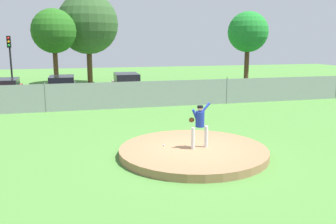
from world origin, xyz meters
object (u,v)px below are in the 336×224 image
at_px(parked_car_charcoal, 62,88).
at_px(traffic_light_near, 10,54).
at_px(parked_car_red, 6,91).
at_px(parked_car_champagne, 127,86).
at_px(pitcher_youth, 200,122).
at_px(baseball, 164,145).
at_px(traffic_cone_orange, 84,92).

xyz_separation_m(parked_car_charcoal, traffic_light_near, (-3.85, 3.44, 2.32)).
bearing_deg(traffic_light_near, parked_car_red, -87.86).
bearing_deg(parked_car_champagne, pitcher_youth, -88.01).
bearing_deg(parked_car_champagne, baseball, -92.79).
bearing_deg(parked_car_charcoal, parked_car_champagne, -6.68).
distance_m(baseball, parked_car_red, 15.80).
bearing_deg(parked_car_charcoal, traffic_light_near, 138.24).
bearing_deg(traffic_light_near, pitcher_youth, -64.13).
bearing_deg(parked_car_charcoal, pitcher_youth, -71.22).
xyz_separation_m(parked_car_charcoal, parked_car_champagne, (4.62, -0.54, 0.06)).
distance_m(parked_car_red, traffic_light_near, 4.72).
xyz_separation_m(pitcher_youth, parked_car_red, (-8.82, 14.41, -0.47)).
xyz_separation_m(pitcher_youth, parked_car_champagne, (-0.50, 14.53, -0.40)).
bearing_deg(traffic_cone_orange, traffic_light_near, 157.61).
relative_size(parked_car_red, traffic_cone_orange, 8.57).
bearing_deg(baseball, parked_car_charcoal, 105.22).
distance_m(parked_car_champagne, traffic_light_near, 9.63).
bearing_deg(parked_car_champagne, traffic_cone_orange, 150.27).
distance_m(parked_car_champagne, traffic_cone_orange, 3.59).
distance_m(parked_car_charcoal, traffic_light_near, 5.66).
bearing_deg(traffic_light_near, baseball, -66.50).
bearing_deg(traffic_cone_orange, pitcher_youth, -77.62).
bearing_deg(traffic_light_near, traffic_cone_orange, -22.39).
relative_size(pitcher_youth, parked_car_charcoal, 0.35).
distance_m(pitcher_youth, parked_car_red, 16.90).
bearing_deg(parked_car_charcoal, traffic_cone_orange, 38.03).
height_order(pitcher_youth, traffic_light_near, traffic_light_near).
relative_size(pitcher_youth, parked_car_red, 0.35).
height_order(parked_car_red, traffic_light_near, traffic_light_near).
bearing_deg(pitcher_youth, parked_car_red, 121.47).
relative_size(parked_car_charcoal, traffic_cone_orange, 8.60).
bearing_deg(pitcher_youth, traffic_light_near, 115.87).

